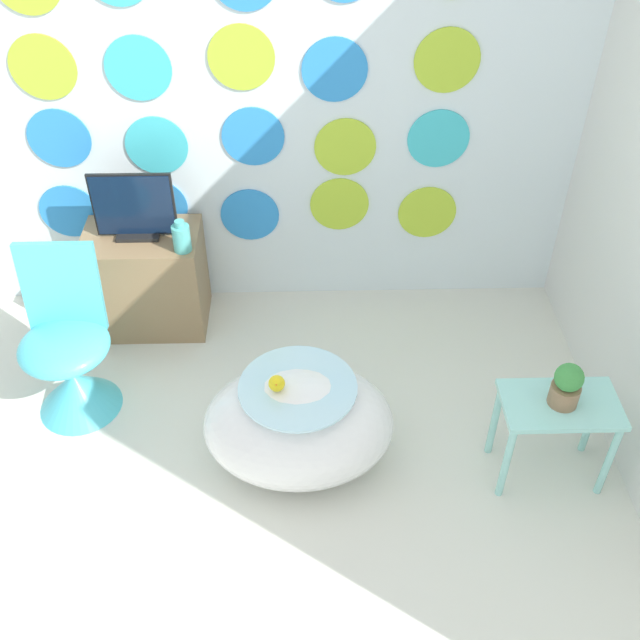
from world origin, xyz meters
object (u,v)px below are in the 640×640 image
(chair, at_px, (71,365))
(tv, at_px, (134,209))
(potted_plant_left, at_px, (567,385))
(bathtub, at_px, (299,424))
(vase, at_px, (181,237))

(chair, height_order, tv, tv)
(chair, bearing_deg, potted_plant_left, -12.19)
(bathtub, xyz_separation_m, chair, (-1.05, 0.38, 0.01))
(vase, distance_m, potted_plant_left, 1.88)
(chair, distance_m, vase, 0.79)
(chair, bearing_deg, vase, 44.77)
(bathtub, distance_m, chair, 1.11)
(vase, height_order, potted_plant_left, vase)
(chair, relative_size, vase, 4.96)
(vase, bearing_deg, potted_plant_left, -30.35)
(bathtub, bearing_deg, potted_plant_left, -3.98)
(tv, xyz_separation_m, vase, (0.23, -0.13, -0.08))
(potted_plant_left, bearing_deg, bathtub, 176.02)
(tv, relative_size, potted_plant_left, 2.01)
(vase, xyz_separation_m, potted_plant_left, (1.62, -0.95, -0.09))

